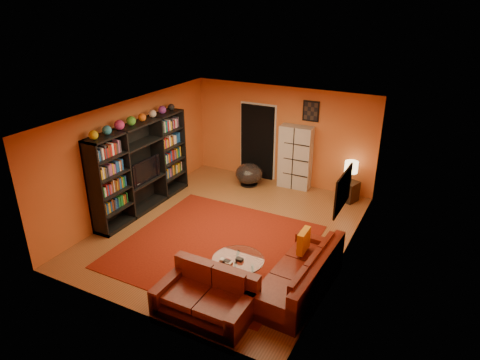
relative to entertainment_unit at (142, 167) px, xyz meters
The scene contains 20 objects.
floor 2.51m from the entertainment_unit, ahead, with size 6.00×6.00×0.00m, color brown.
ceiling 2.75m from the entertainment_unit, ahead, with size 6.00×6.00×0.00m, color white.
wall_back 3.77m from the entertainment_unit, 52.83° to the left, with size 6.00×6.00×0.00m, color #C5602B.
wall_front 3.77m from the entertainment_unit, 52.83° to the right, with size 6.00×6.00×0.00m, color #C5602B.
wall_left 0.34m from the entertainment_unit, behind, with size 6.00×6.00×0.00m, color #C5602B.
wall_right 4.78m from the entertainment_unit, ahead, with size 6.00×6.00×0.00m, color #C5602B.
rug 2.69m from the entertainment_unit, 16.42° to the right, with size 3.60×3.60×0.01m, color #5F140A.
doorway 3.35m from the entertainment_unit, 61.98° to the left, with size 0.95×0.10×2.04m, color black.
wall_art_right 4.80m from the entertainment_unit, ahead, with size 0.03×1.00×0.70m, color black.
wall_art_back 4.36m from the entertainment_unit, 44.57° to the left, with size 0.42×0.03×0.52m, color black.
entertainment_unit is the anchor object (origin of this frame).
tv 0.08m from the entertainment_unit, 26.99° to the right, with size 0.12×0.95×0.55m, color black.
sofa 4.64m from the entertainment_unit, 15.39° to the right, with size 1.04×2.30×0.85m.
loveseat 4.11m from the entertainment_unit, 36.70° to the right, with size 1.55×0.93×0.85m.
throw_pillow 4.30m from the entertainment_unit, ahead, with size 0.12×0.42×0.42m, color orange.
coffee_table 3.72m from the entertainment_unit, 24.69° to the right, with size 0.92×0.92×0.46m.
storage_cabinet 3.93m from the entertainment_unit, 45.57° to the left, with size 0.84×0.37×1.67m, color #B2ADA4.
bowl_chair 2.95m from the entertainment_unit, 55.26° to the left, with size 0.73×0.73×0.59m.
side_table 5.06m from the entertainment_unit, 31.95° to the left, with size 0.40×0.40×0.50m, color black.
table_lamp 5.00m from the entertainment_unit, 31.95° to the left, with size 0.32×0.32×0.53m.
Camera 1 is at (3.99, -7.11, 4.76)m, focal length 32.00 mm.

